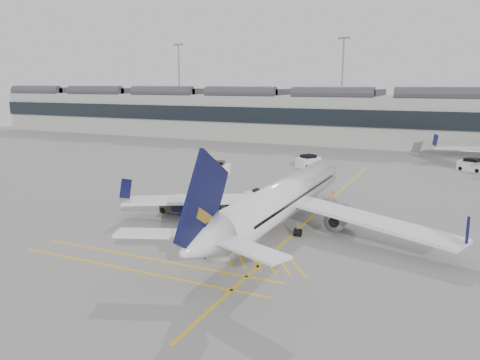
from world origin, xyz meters
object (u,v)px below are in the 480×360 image
at_px(baggage_cart_a, 242,205).
at_px(ramp_agent_a, 276,198).
at_px(airliner_main, 281,200).
at_px(belt_loader, 259,202).
at_px(pushback_tug, 174,206).
at_px(ramp_agent_b, 278,210).

height_order(baggage_cart_a, ramp_agent_a, baggage_cart_a).
relative_size(airliner_main, belt_loader, 6.92).
xyz_separation_m(baggage_cart_a, pushback_tug, (-7.13, -2.30, -0.34)).
height_order(airliner_main, pushback_tug, airliner_main).
bearing_deg(belt_loader, baggage_cart_a, -94.08).
distance_m(belt_loader, pushback_tug, 9.59).
bearing_deg(airliner_main, ramp_agent_b, 116.47).
xyz_separation_m(airliner_main, ramp_agent_b, (-1.50, 3.16, -1.96)).
xyz_separation_m(airliner_main, baggage_cart_a, (-5.42, 2.86, -1.83)).
xyz_separation_m(belt_loader, ramp_agent_b, (3.33, -3.09, 0.26)).
relative_size(airliner_main, pushback_tug, 12.53).
distance_m(airliner_main, belt_loader, 8.21).
height_order(airliner_main, ramp_agent_a, airliner_main).
bearing_deg(baggage_cart_a, pushback_tug, -164.62).
bearing_deg(ramp_agent_b, ramp_agent_a, -88.13).
bearing_deg(belt_loader, pushback_tug, -137.83).
bearing_deg(baggage_cart_a, ramp_agent_b, 1.85).
height_order(airliner_main, baggage_cart_a, airliner_main).
relative_size(baggage_cart_a, ramp_agent_a, 1.06).
height_order(belt_loader, ramp_agent_b, belt_loader).
bearing_deg(ramp_agent_a, airliner_main, -116.67).
distance_m(airliner_main, ramp_agent_b, 4.01).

